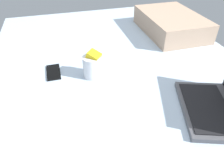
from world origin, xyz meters
TOP-DOWN VIEW (x-y plane):
  - bed_mattress at (0.00, 0.00)cm, footprint 180.00×140.00cm
  - laptop at (48.16, 28.61)cm, footprint 38.72×32.56cm
  - snack_cup at (9.51, -16.08)cm, footprint 9.21×10.09cm
  - cell_phone at (1.46, -35.42)cm, footprint 14.04×6.88cm
  - pillow at (-28.87, 48.00)cm, footprint 52.00×36.00cm

SIDE VIEW (x-z plane):
  - bed_mattress at x=0.00cm, z-range 0.00..18.00cm
  - cell_phone at x=1.46cm, z-range 18.00..18.80cm
  - laptop at x=48.16cm, z-range 10.91..33.91cm
  - snack_cup at x=9.51cm, z-range 17.19..31.29cm
  - pillow at x=-28.87cm, z-range 18.00..31.00cm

